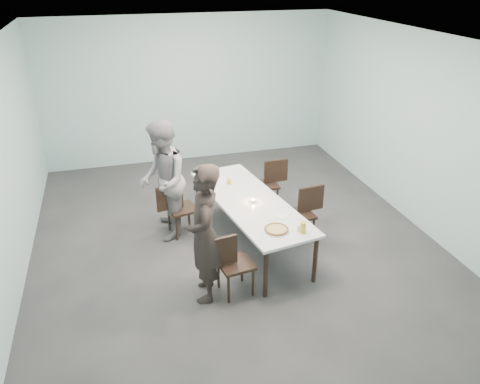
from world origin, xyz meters
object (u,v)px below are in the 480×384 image
object	(u,v)px
table	(250,204)
side_plate	(282,216)
diner_far	(163,181)
pizza	(276,230)
beer_glass	(303,228)
water_tumbler	(300,228)
chair_near_left	(230,261)
amber_tumbler	(229,181)
chair_far_left	(177,206)
tealight	(253,201)
chair_near_right	(304,209)
diner_near	(204,234)
chair_far_right	(270,181)

from	to	relation	value
table	side_plate	size ratio (longest dim) A/B	15.06
diner_far	pizza	size ratio (longest dim) A/B	5.46
diner_far	beer_glass	distance (m)	2.31
water_tumbler	diner_far	bearing A→B (deg)	133.44
chair_near_left	amber_tumbler	size ratio (longest dim) A/B	10.88
amber_tumbler	side_plate	bearing A→B (deg)	-70.16
chair_far_left	water_tumbler	xyz separation A→B (m)	(1.37, -1.59, 0.29)
beer_glass	side_plate	bearing A→B (deg)	102.38
table	beer_glass	bearing A→B (deg)	-69.79
table	tealight	distance (m)	0.11
diner_far	water_tumbler	xyz separation A→B (m)	(1.55, -1.64, -0.13)
chair_near_right	diner_near	world-z (taller)	diner_near
table	chair_far_right	size ratio (longest dim) A/B	3.12
chair_far_left	water_tumbler	bearing A→B (deg)	-61.40
pizza	water_tumbler	xyz separation A→B (m)	(0.29, -0.08, 0.03)
diner_far	chair_near_left	bearing A→B (deg)	24.29
chair_near_right	amber_tumbler	bearing A→B (deg)	-40.06
diner_near	diner_far	xyz separation A→B (m)	(-0.29, 1.65, 0.02)
diner_near	beer_glass	size ratio (longest dim) A/B	12.14
table	chair_near_left	xyz separation A→B (m)	(-0.59, -1.07, -0.19)
table	water_tumbler	xyz separation A→B (m)	(0.37, -1.01, 0.10)
chair_far_left	beer_glass	bearing A→B (deg)	-62.05
chair_far_right	water_tumbler	distance (m)	2.12
diner_far	side_plate	size ratio (longest dim) A/B	10.31
tealight	chair_far_left	bearing A→B (deg)	146.99
diner_near	beer_glass	xyz separation A→B (m)	(1.28, -0.05, -0.09)
chair_near_right	tealight	bearing A→B (deg)	-4.22
chair_far_right	diner_near	distance (m)	2.64
water_tumbler	chair_near_right	bearing A→B (deg)	63.41
beer_glass	water_tumbler	bearing A→B (deg)	106.56
beer_glass	water_tumbler	xyz separation A→B (m)	(-0.02, 0.06, -0.03)
beer_glass	diner_near	bearing A→B (deg)	177.72
chair_far_right	beer_glass	bearing A→B (deg)	82.02
chair_far_left	chair_near_right	world-z (taller)	same
chair_near_left	amber_tumbler	bearing A→B (deg)	67.14
chair_far_right	amber_tumbler	distance (m)	0.99
chair_near_left	amber_tumbler	world-z (taller)	chair_near_left
chair_near_left	amber_tumbler	distance (m)	1.78
table	chair_far_right	world-z (taller)	chair_far_right
table	chair_far_right	bearing A→B (deg)	57.42
diner_near	water_tumbler	world-z (taller)	diner_near
side_plate	beer_glass	distance (m)	0.49
chair_near_left	chair_far_right	xyz separation A→B (m)	(1.27, 2.15, 0.00)
beer_glass	pizza	bearing A→B (deg)	155.87
diner_far	amber_tumbler	world-z (taller)	diner_far
pizza	tealight	size ratio (longest dim) A/B	6.07
side_plate	tealight	xyz separation A→B (m)	(-0.26, 0.51, 0.02)
chair_far_left	tealight	distance (m)	1.25
diner_far	beer_glass	bearing A→B (deg)	47.90
chair_far_left	chair_near_right	xyz separation A→B (m)	(1.84, -0.65, 0.00)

